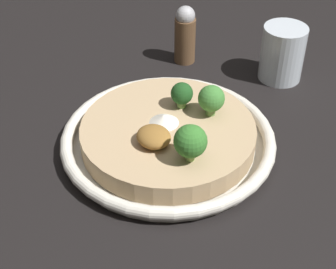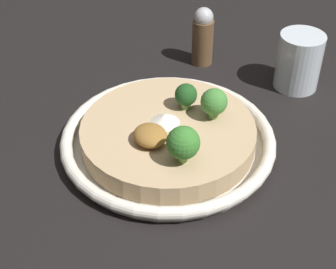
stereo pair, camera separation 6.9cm
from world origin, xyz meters
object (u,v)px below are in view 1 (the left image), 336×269
Objects in this scene: broccoli_back_left at (182,94)px; broccoli_front_right at (190,142)px; drinking_glass at (282,53)px; broccoli_back_right at (211,99)px; risotto_bowl at (168,138)px; pepper_shaker at (185,34)px.

broccoli_front_right is at bearing -32.52° from broccoli_back_left.
broccoli_back_right is at bearing -75.99° from drinking_glass.
drinking_glass reaches higher than risotto_bowl.
broccoli_back_left is at bearing 120.46° from risotto_bowl.
broccoli_front_right is 0.29m from drinking_glass.
risotto_bowl is at bearing -59.54° from broccoli_back_left.
drinking_glass is at bearing 104.01° from broccoli_back_right.
drinking_glass is (-0.03, 0.25, 0.03)m from risotto_bowl.
broccoli_back_left is at bearing -87.37° from drinking_glass.
broccoli_front_right is at bearing -55.05° from broccoli_back_right.
pepper_shaker reaches higher than drinking_glass.
risotto_bowl is 2.91× the size of pepper_shaker.
risotto_bowl is at bearing -43.55° from pepper_shaker.
broccoli_front_right is 0.50× the size of pepper_shaker.
broccoli_back_left is (-0.02, 0.04, 0.04)m from risotto_bowl.
risotto_bowl is at bearing -101.55° from broccoli_back_right.
drinking_glass is 0.90× the size of pepper_shaker.
drinking_glass is at bearing 111.02° from broccoli_front_right.
risotto_bowl is 3.25× the size of drinking_glass.
broccoli_front_right is (0.06, -0.08, 0.00)m from broccoli_back_right.
risotto_bowl is 5.87× the size of broccoli_front_right.
drinking_glass is (-0.01, 0.21, -0.01)m from broccoli_back_left.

